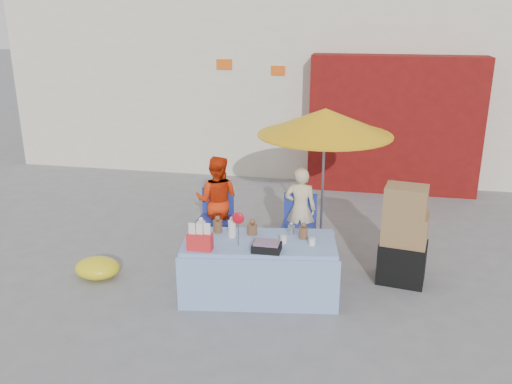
% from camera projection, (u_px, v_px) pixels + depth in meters
% --- Properties ---
extents(ground, '(80.00, 80.00, 0.00)m').
position_uv_depth(ground, '(231.00, 275.00, 7.26)').
color(ground, slate).
rests_on(ground, ground).
extents(backdrop, '(14.00, 8.00, 7.80)m').
position_uv_depth(backdrop, '(323.00, 23.00, 13.17)').
color(backdrop, silver).
rests_on(backdrop, ground).
extents(market_table, '(2.00, 1.15, 1.14)m').
position_uv_depth(market_table, '(259.00, 267.00, 6.66)').
color(market_table, '#7F95CB').
rests_on(market_table, ground).
extents(chair_left, '(0.49, 0.48, 0.85)m').
position_uv_depth(chair_left, '(215.00, 230.00, 8.09)').
color(chair_left, navy).
rests_on(chair_left, ground).
extents(chair_right, '(0.49, 0.48, 0.85)m').
position_uv_depth(chair_right, '(298.00, 237.00, 7.86)').
color(chair_right, navy).
rests_on(chair_right, ground).
extents(vendor_orange, '(0.68, 0.53, 1.36)m').
position_uv_depth(vendor_orange, '(217.00, 200.00, 8.08)').
color(vendor_orange, red).
rests_on(vendor_orange, ground).
extents(vendor_beige, '(0.47, 0.31, 1.26)m').
position_uv_depth(vendor_beige, '(300.00, 209.00, 7.86)').
color(vendor_beige, beige).
rests_on(vendor_beige, ground).
extents(umbrella, '(1.90, 1.90, 2.09)m').
position_uv_depth(umbrella, '(325.00, 122.00, 7.55)').
color(umbrella, gray).
rests_on(umbrella, ground).
extents(box_stack, '(0.66, 0.57, 1.31)m').
position_uv_depth(box_stack, '(404.00, 238.00, 6.93)').
color(box_stack, black).
rests_on(box_stack, ground).
extents(tarp_bundle, '(0.67, 0.57, 0.27)m').
position_uv_depth(tarp_bundle, '(97.00, 268.00, 7.17)').
color(tarp_bundle, yellow).
rests_on(tarp_bundle, ground).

